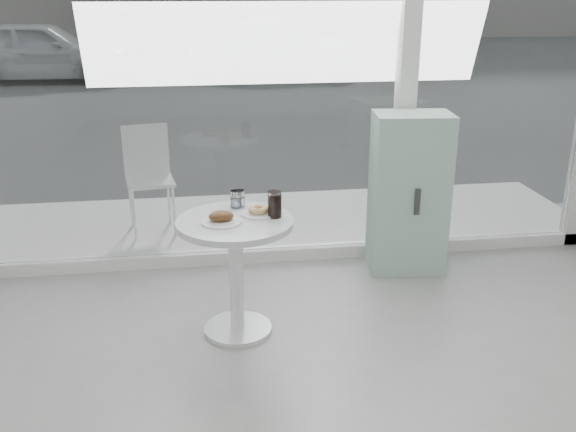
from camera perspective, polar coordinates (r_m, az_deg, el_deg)
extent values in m
cube|color=white|center=(5.25, 0.14, -3.28)|extent=(5.00, 0.12, 0.10)
cube|color=white|center=(5.06, 10.54, 12.61)|extent=(0.14, 0.14, 3.00)
cube|color=white|center=(4.82, -9.17, 11.12)|extent=(3.21, 0.02, 2.60)
cube|color=white|center=(5.37, 18.49, 11.27)|extent=(1.41, 0.02, 2.60)
cylinder|color=white|center=(4.24, -4.47, -9.94)|extent=(0.44, 0.44, 0.03)
cylinder|color=white|center=(4.07, -4.61, -5.61)|extent=(0.09, 0.09, 0.70)
cylinder|color=white|center=(3.92, -4.76, -0.59)|extent=(0.72, 0.72, 0.04)
cube|color=white|center=(5.99, -0.96, -0.50)|extent=(5.60, 1.60, 0.05)
cube|color=#3C3C3C|center=(17.91, -6.05, 13.13)|extent=(40.00, 24.00, 0.00)
cube|color=#9AC4AF|center=(4.97, 10.68, 1.98)|extent=(0.60, 0.44, 1.23)
cube|color=#333333|center=(4.79, 11.42, 1.25)|extent=(0.04, 0.02, 0.20)
cylinder|color=white|center=(5.59, -13.52, 0.11)|extent=(0.02, 0.02, 0.45)
cylinder|color=white|center=(5.62, -10.09, 0.47)|extent=(0.02, 0.02, 0.45)
cylinder|color=white|center=(5.91, -13.79, 1.18)|extent=(0.02, 0.02, 0.45)
cylinder|color=white|center=(5.94, -10.55, 1.51)|extent=(0.02, 0.02, 0.45)
cube|color=white|center=(5.69, -12.16, 3.05)|extent=(0.46, 0.46, 0.03)
cube|color=white|center=(5.81, -12.53, 5.82)|extent=(0.40, 0.08, 0.45)
imported|color=silver|center=(15.86, -21.08, 13.54)|extent=(4.03, 1.72, 1.36)
imported|color=#AEB2B6|center=(16.16, -1.28, 14.83)|extent=(4.22, 2.58, 1.31)
cylinder|color=white|center=(3.87, -5.95, -0.51)|extent=(0.25, 0.25, 0.01)
cube|color=white|center=(3.86, -5.65, -0.40)|extent=(0.13, 0.12, 0.00)
ellipsoid|color=#3E2310|center=(3.86, -5.96, -0.03)|extent=(0.15, 0.12, 0.06)
ellipsoid|color=#3E2310|center=(3.88, -5.46, 0.02)|extent=(0.08, 0.07, 0.04)
cylinder|color=white|center=(3.98, -2.66, 0.20)|extent=(0.21, 0.21, 0.01)
torus|color=tan|center=(3.98, -2.66, 0.55)|extent=(0.12, 0.12, 0.04)
cylinder|color=white|center=(4.11, -4.67, 1.51)|extent=(0.07, 0.07, 0.11)
cylinder|color=white|center=(4.12, -4.66, 1.20)|extent=(0.06, 0.06, 0.06)
cylinder|color=white|center=(4.13, -4.31, 1.58)|extent=(0.07, 0.07, 0.11)
cylinder|color=white|center=(4.13, -4.31, 1.28)|extent=(0.06, 0.06, 0.06)
cylinder|color=white|center=(3.92, -1.20, 1.04)|extent=(0.09, 0.09, 0.16)
cylinder|color=black|center=(3.92, -1.20, 0.94)|extent=(0.07, 0.07, 0.15)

